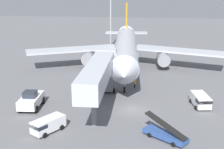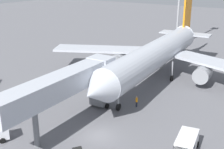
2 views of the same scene
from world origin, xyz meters
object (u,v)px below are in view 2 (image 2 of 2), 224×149
(pushback_tug, at_px, (9,102))
(service_van_near_center, at_px, (186,143))
(jet_bridge, at_px, (68,84))
(ground_crew_worker_midground, at_px, (137,101))
(airplane_at_gate, at_px, (158,54))

(pushback_tug, bearing_deg, service_van_near_center, 9.31)
(jet_bridge, relative_size, ground_crew_worker_midground, 11.77)
(airplane_at_gate, relative_size, pushback_tug, 8.05)
(airplane_at_gate, bearing_deg, ground_crew_worker_midground, -76.97)
(jet_bridge, height_order, service_van_near_center, jet_bridge)
(service_van_near_center, distance_m, ground_crew_worker_midground, 13.09)
(service_van_near_center, xyz_separation_m, ground_crew_worker_midground, (-10.79, 7.40, -0.17))
(jet_bridge, bearing_deg, airplane_at_gate, 86.17)
(pushback_tug, xyz_separation_m, ground_crew_worker_midground, (15.16, 11.65, -0.36))
(jet_bridge, distance_m, ground_crew_worker_midground, 12.16)
(pushback_tug, distance_m, service_van_near_center, 26.30)
(ground_crew_worker_midground, bearing_deg, service_van_near_center, -34.42)
(jet_bridge, xyz_separation_m, pushback_tug, (-10.58, -1.53, -4.59))
(pushback_tug, relative_size, ground_crew_worker_midground, 3.31)
(pushback_tug, bearing_deg, ground_crew_worker_midground, 37.55)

